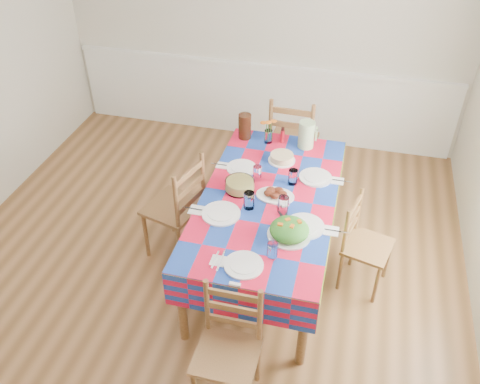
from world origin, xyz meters
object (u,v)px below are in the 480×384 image
Objects in this scene: chair_far at (292,143)px; chair_left at (178,209)px; dining_table at (268,205)px; chair_near at (228,350)px; tea_pitcher at (245,126)px; green_pitcher at (306,135)px; chair_right at (363,245)px; meat_platter at (275,194)px.

chair_far is 1.04× the size of chair_left.
dining_table is 1.26m from chair_near.
tea_pitcher is 0.26× the size of chair_near.
chair_near reaches higher than dining_table.
chair_left reaches higher than tea_pitcher.
dining_table is 7.90× the size of green_pitcher.
chair_left is at bearing 105.12° from chair_right.
chair_right is at bearing 125.31° from chair_far.
tea_pitcher is 1.52m from chair_right.
meat_platter is 1.29× the size of tea_pitcher.
tea_pitcher reaches higher than chair_right.
chair_far is (-0.00, 2.46, 0.07)m from chair_near.
tea_pitcher is (-0.45, 0.81, 0.09)m from meat_platter.
tea_pitcher reaches higher than dining_table.
chair_left is at bearing -177.66° from meat_platter.
meat_platter is 0.34× the size of chair_near.
chair_near reaches higher than chair_right.
chair_near is (-0.05, -1.26, -0.34)m from meat_platter.
green_pitcher is (0.12, 0.79, 0.10)m from meat_platter.
meat_platter is 1.24× the size of green_pitcher.
dining_table is 0.94m from tea_pitcher.
green_pitcher is 1.04× the size of tea_pitcher.
green_pitcher reaches higher than tea_pitcher.
chair_near is 2.47m from chair_far.
dining_table is at bearing -64.30° from tea_pitcher.
dining_table is 0.12m from meat_platter.
tea_pitcher is 0.67m from chair_far.
chair_near is at bearing 92.45° from chair_far.
chair_left is (-0.38, -0.84, -0.38)m from tea_pitcher.
chair_right is (0.79, 1.25, -0.04)m from chair_near.
green_pitcher is 0.25× the size of chair_left.
chair_right is at bearing -52.62° from green_pitcher.
meat_platter is 0.83m from chair_right.
chair_far is at bearing 163.64° from chair_left.
meat_platter is 1.30m from chair_near.
chair_right reaches higher than dining_table.
tea_pitcher is at bearing 115.70° from dining_table.
chair_left is (-0.95, -0.83, -0.39)m from green_pitcher.
chair_far is 1.25× the size of chair_right.
green_pitcher is 1.32m from chair_left.
chair_left is (-0.78, 1.22, 0.05)m from chair_near.
chair_right is at bearing -34.68° from tea_pitcher.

